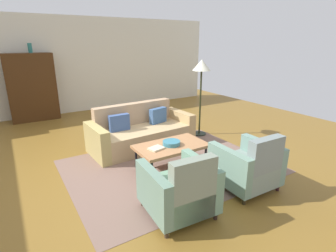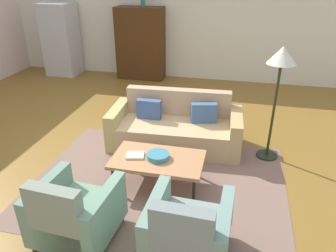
{
  "view_description": "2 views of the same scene",
  "coord_description": "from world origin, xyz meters",
  "px_view_note": "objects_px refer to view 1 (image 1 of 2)",
  "views": [
    {
      "loc": [
        -1.74,
        -4.0,
        2.09
      ],
      "look_at": [
        0.62,
        -0.2,
        0.64
      ],
      "focal_mm": 28.05,
      "sensor_mm": 36.0,
      "label": 1
    },
    {
      "loc": [
        1.43,
        -4.0,
        2.67
      ],
      "look_at": [
        0.54,
        -0.17,
        0.72
      ],
      "focal_mm": 34.44,
      "sensor_mm": 36.0,
      "label": 2
    }
  ],
  "objects_px": {
    "book_stack": "(156,148)",
    "floor_lamp": "(201,72)",
    "armchair_left": "(181,191)",
    "cabinet": "(32,87)",
    "armchair_right": "(249,167)",
    "vase_tall": "(30,48)",
    "couch": "(140,133)",
    "coffee_table": "(171,147)",
    "fruit_bowl": "(171,143)"
  },
  "relations": [
    {
      "from": "armchair_left",
      "to": "cabinet",
      "type": "height_order",
      "value": "cabinet"
    },
    {
      "from": "armchair_right",
      "to": "floor_lamp",
      "type": "bearing_deg",
      "value": 70.41
    },
    {
      "from": "book_stack",
      "to": "floor_lamp",
      "type": "bearing_deg",
      "value": 32.11
    },
    {
      "from": "coffee_table",
      "to": "floor_lamp",
      "type": "xyz_separation_m",
      "value": [
        1.48,
        1.09,
        1.06
      ]
    },
    {
      "from": "armchair_left",
      "to": "coffee_table",
      "type": "bearing_deg",
      "value": 66.49
    },
    {
      "from": "cabinet",
      "to": "armchair_left",
      "type": "bearing_deg",
      "value": -79.77
    },
    {
      "from": "book_stack",
      "to": "coffee_table",
      "type": "bearing_deg",
      "value": 4.5
    },
    {
      "from": "armchair_left",
      "to": "fruit_bowl",
      "type": "distance_m",
      "value": 1.32
    },
    {
      "from": "book_stack",
      "to": "vase_tall",
      "type": "xyz_separation_m",
      "value": [
        -1.22,
        4.5,
        1.49
      ]
    },
    {
      "from": "fruit_bowl",
      "to": "floor_lamp",
      "type": "xyz_separation_m",
      "value": [
        1.47,
        1.09,
        0.99
      ]
    },
    {
      "from": "fruit_bowl",
      "to": "floor_lamp",
      "type": "distance_m",
      "value": 2.08
    },
    {
      "from": "couch",
      "to": "armchair_right",
      "type": "height_order",
      "value": "armchair_right"
    },
    {
      "from": "couch",
      "to": "armchair_left",
      "type": "distance_m",
      "value": 2.43
    },
    {
      "from": "fruit_bowl",
      "to": "armchair_right",
      "type": "bearing_deg",
      "value": -63.01
    },
    {
      "from": "armchair_left",
      "to": "cabinet",
      "type": "distance_m",
      "value": 5.77
    },
    {
      "from": "armchair_right",
      "to": "vase_tall",
      "type": "relative_size",
      "value": 3.54
    },
    {
      "from": "couch",
      "to": "book_stack",
      "type": "relative_size",
      "value": 7.96
    },
    {
      "from": "book_stack",
      "to": "armchair_right",
      "type": "bearing_deg",
      "value": -51.7
    },
    {
      "from": "armchair_right",
      "to": "floor_lamp",
      "type": "relative_size",
      "value": 0.51
    },
    {
      "from": "vase_tall",
      "to": "coffee_table",
      "type": "bearing_deg",
      "value": -71.21
    },
    {
      "from": "armchair_left",
      "to": "book_stack",
      "type": "height_order",
      "value": "armchair_left"
    },
    {
      "from": "floor_lamp",
      "to": "fruit_bowl",
      "type": "bearing_deg",
      "value": -143.41
    },
    {
      "from": "floor_lamp",
      "to": "armchair_right",
      "type": "bearing_deg",
      "value": -111.25
    },
    {
      "from": "couch",
      "to": "vase_tall",
      "type": "relative_size",
      "value": 8.64
    },
    {
      "from": "couch",
      "to": "floor_lamp",
      "type": "relative_size",
      "value": 1.25
    },
    {
      "from": "book_stack",
      "to": "vase_tall",
      "type": "bearing_deg",
      "value": 105.16
    },
    {
      "from": "couch",
      "to": "cabinet",
      "type": "relative_size",
      "value": 1.19
    },
    {
      "from": "couch",
      "to": "coffee_table",
      "type": "bearing_deg",
      "value": 87.11
    },
    {
      "from": "book_stack",
      "to": "fruit_bowl",
      "type": "bearing_deg",
      "value": 4.45
    },
    {
      "from": "coffee_table",
      "to": "vase_tall",
      "type": "relative_size",
      "value": 4.83
    },
    {
      "from": "fruit_bowl",
      "to": "cabinet",
      "type": "distance_m",
      "value": 4.79
    },
    {
      "from": "fruit_bowl",
      "to": "coffee_table",
      "type": "bearing_deg",
      "value": 180.0
    },
    {
      "from": "couch",
      "to": "fruit_bowl",
      "type": "height_order",
      "value": "couch"
    },
    {
      "from": "armchair_right",
      "to": "fruit_bowl",
      "type": "relative_size",
      "value": 2.97
    },
    {
      "from": "coffee_table",
      "to": "book_stack",
      "type": "bearing_deg",
      "value": -175.5
    },
    {
      "from": "couch",
      "to": "armchair_left",
      "type": "relative_size",
      "value": 2.44
    },
    {
      "from": "cabinet",
      "to": "floor_lamp",
      "type": "height_order",
      "value": "cabinet"
    },
    {
      "from": "book_stack",
      "to": "floor_lamp",
      "type": "xyz_separation_m",
      "value": [
        1.78,
        1.12,
        1.01
      ]
    },
    {
      "from": "book_stack",
      "to": "cabinet",
      "type": "xyz_separation_m",
      "value": [
        -1.32,
        4.51,
        0.47
      ]
    },
    {
      "from": "armchair_right",
      "to": "floor_lamp",
      "type": "xyz_separation_m",
      "value": [
        0.88,
        2.26,
        1.1
      ]
    },
    {
      "from": "armchair_left",
      "to": "cabinet",
      "type": "xyz_separation_m",
      "value": [
        -1.02,
        5.65,
        0.56
      ]
    },
    {
      "from": "coffee_table",
      "to": "floor_lamp",
      "type": "height_order",
      "value": "floor_lamp"
    },
    {
      "from": "vase_tall",
      "to": "couch",
      "type": "bearing_deg",
      "value": -65.23
    },
    {
      "from": "fruit_bowl",
      "to": "vase_tall",
      "type": "bearing_deg",
      "value": 108.84
    },
    {
      "from": "floor_lamp",
      "to": "book_stack",
      "type": "bearing_deg",
      "value": -147.89
    },
    {
      "from": "armchair_right",
      "to": "floor_lamp",
      "type": "distance_m",
      "value": 2.66
    },
    {
      "from": "armchair_right",
      "to": "cabinet",
      "type": "distance_m",
      "value": 6.09
    },
    {
      "from": "floor_lamp",
      "to": "coffee_table",
      "type": "bearing_deg",
      "value": -143.48
    },
    {
      "from": "fruit_bowl",
      "to": "couch",
      "type": "bearing_deg",
      "value": 90.42
    },
    {
      "from": "armchair_left",
      "to": "cabinet",
      "type": "bearing_deg",
      "value": 104.12
    }
  ]
}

